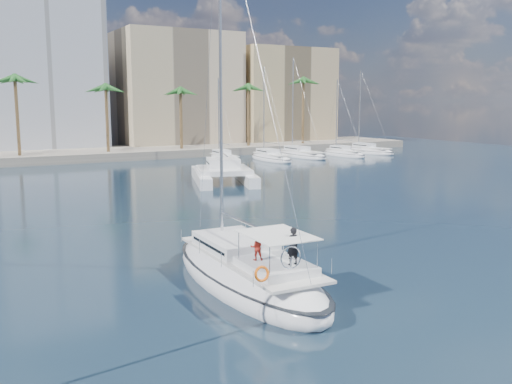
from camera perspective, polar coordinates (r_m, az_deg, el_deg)
ground at (r=30.09m, az=1.34°, el=-7.20°), size 160.00×160.00×0.00m
quay at (r=87.51m, az=-19.24°, el=3.46°), size 120.00×14.00×1.20m
building_beige at (r=101.74m, az=-7.96°, el=9.90°), size 20.00×14.00×20.00m
building_tan_right at (r=108.80m, az=2.46°, el=9.40°), size 18.00×12.00×18.00m
palm_centre at (r=83.24m, az=-19.11°, el=9.88°), size 3.60×3.60×12.30m
palm_right at (r=95.26m, az=1.78°, el=10.21°), size 3.60×3.60×12.30m
main_sloop at (r=26.54m, az=-0.96°, el=-8.18°), size 4.43×13.05×19.22m
catamaran at (r=59.93m, az=-3.28°, el=2.09°), size 9.28×12.97×17.12m
seagull at (r=32.16m, az=1.74°, el=-4.49°), size 1.00×0.43×0.19m
moored_yacht_a at (r=80.25m, az=-3.22°, el=3.06°), size 3.37×9.52×11.90m
moored_yacht_b at (r=81.54m, az=1.51°, el=3.17°), size 3.32×10.83×13.72m
moored_yacht_c at (r=86.65m, az=4.56°, el=3.49°), size 3.98×12.33×15.54m
moored_yacht_d at (r=88.80m, az=8.78°, el=3.55°), size 3.52×9.55×11.90m
moored_yacht_e at (r=94.41m, az=11.17°, el=3.81°), size 4.61×11.11×13.72m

